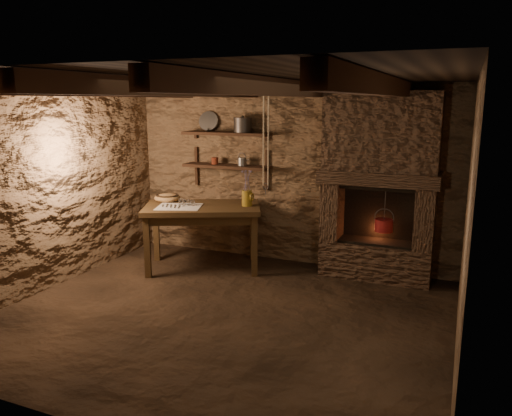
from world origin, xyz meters
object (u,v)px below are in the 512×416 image
at_px(stoneware_jug, 247,191).
at_px(wooden_bowl, 167,198).
at_px(iron_stockpot, 243,126).
at_px(red_pot, 384,224).
at_px(work_table, 203,235).

bearing_deg(stoneware_jug, wooden_bowl, -163.46).
distance_m(wooden_bowl, iron_stockpot, 1.42).
bearing_deg(stoneware_jug, red_pot, 19.17).
bearing_deg(work_table, red_pot, -13.13).
bearing_deg(iron_stockpot, wooden_bowl, -150.37).
xyz_separation_m(work_table, iron_stockpot, (0.32, 0.59, 1.40)).
bearing_deg(red_pot, stoneware_jug, -171.11).
height_order(work_table, wooden_bowl, wooden_bowl).
bearing_deg(red_pot, wooden_bowl, -172.15).
height_order(wooden_bowl, iron_stockpot, iron_stockpot).
xyz_separation_m(stoneware_jug, wooden_bowl, (-1.13, -0.12, -0.16)).
xyz_separation_m(work_table, red_pot, (2.26, 0.47, 0.25)).
xyz_separation_m(stoneware_jug, iron_stockpot, (-0.23, 0.39, 0.81)).
relative_size(iron_stockpot, red_pot, 0.44).
bearing_deg(red_pot, work_table, -168.26).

